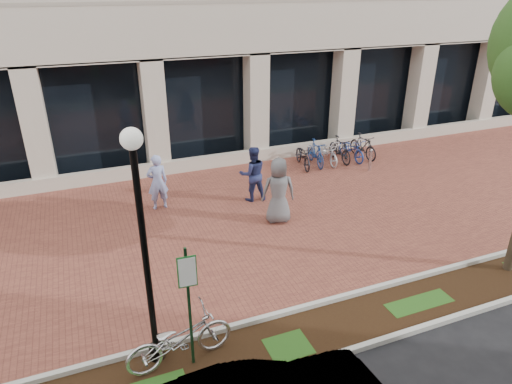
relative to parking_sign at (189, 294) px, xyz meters
name	(u,v)px	position (x,y,z in m)	size (l,w,h in m)	color
ground	(255,217)	(3.30, 5.11, -1.61)	(120.00, 120.00, 0.00)	black
brick_plaza	(255,217)	(3.30, 5.11, -1.61)	(40.00, 9.00, 0.01)	brown
planting_strip	(347,324)	(3.30, -0.14, -1.61)	(40.00, 1.50, 0.01)	black
curb_plaza_side	(329,301)	(3.30, 0.61, -1.55)	(40.00, 0.12, 0.12)	#B8B9AE
curb_street_side	(368,345)	(3.30, -0.89, -1.55)	(40.00, 0.12, 0.12)	#B8B9AE
parking_sign	(189,294)	(0.00, 0.00, 0.00)	(0.34, 0.07, 2.55)	#163D20
lamppost	(144,242)	(-0.62, 0.39, 0.98)	(0.36, 0.36, 4.60)	black
locked_bicycle	(180,339)	(-0.20, 0.14, -1.07)	(0.72, 2.07, 1.09)	silver
pedestrian_left	(157,182)	(0.68, 6.83, -0.71)	(0.66, 0.43, 1.81)	#8C9AD1
pedestrian_mid	(253,174)	(3.69, 6.31, -0.69)	(0.90, 0.70, 1.85)	navy
pedestrian_right	(279,191)	(3.84, 4.61, -0.60)	(0.98, 0.64, 2.01)	#5B5C5F
bollard	(370,160)	(8.81, 7.04, -1.16)	(0.12, 0.12, 0.89)	#B7B6BB
bike_rack_cluster	(333,151)	(7.97, 8.36, -1.14)	(3.50, 1.80, 1.00)	black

